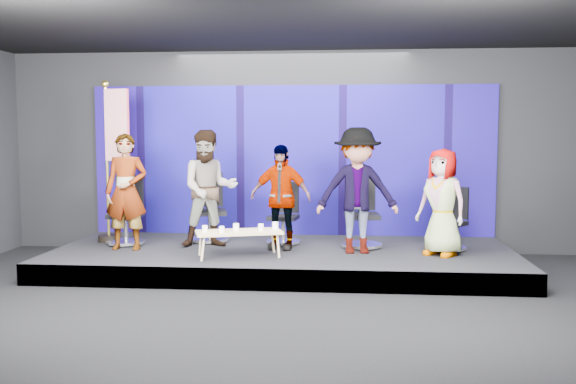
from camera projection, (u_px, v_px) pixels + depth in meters
The scene contains 21 objects.
ground at pixel (262, 313), 7.43m from camera, with size 10.00×10.00×0.00m, color black.
room_walls at pixel (261, 102), 7.20m from camera, with size 10.02×8.02×3.51m.
riser at pixel (283, 258), 9.89m from camera, with size 7.00×3.00×0.30m, color black.
backdrop at pixel (291, 160), 11.20m from camera, with size 7.00×0.08×2.60m, color #180863.
chair_a at pixel (127, 222), 10.28m from camera, with size 0.63×0.63×1.10m.
panelist_a at pixel (126, 192), 9.74m from camera, with size 0.65×0.42×1.77m, color black.
chair_b at pixel (210, 219), 10.53m from camera, with size 0.78×0.78×1.13m.
panelist_b at pixel (209, 189), 9.98m from camera, with size 0.89×0.69×1.83m, color black.
chair_c at pixel (284, 223), 10.33m from camera, with size 0.63×0.63×0.99m.
panelist_c at pixel (280, 197), 9.79m from camera, with size 0.94×0.39×1.60m, color black.
chair_d at pixel (362, 223), 10.01m from camera, with size 0.71×0.71×1.15m.
panelist_d at pixel (357, 191), 9.47m from camera, with size 1.20×0.69×1.86m, color black.
chair_e at pixel (450, 229), 9.76m from camera, with size 0.76×0.76×0.96m.
panelist_e at pixel (442, 202), 9.28m from camera, with size 0.76×0.49×1.55m, color black.
coffee_table at pixel (239, 233), 9.21m from camera, with size 1.32×0.86×0.38m.
mug_a at pixel (205, 228), 9.13m from camera, with size 0.08×0.08×0.09m, color white.
mug_b at pixel (222, 229), 9.05m from camera, with size 0.08×0.08×0.09m, color white.
mug_c at pixel (236, 227), 9.26m from camera, with size 0.08×0.08×0.10m, color white.
mug_d at pixel (261, 227), 9.27m from camera, with size 0.08×0.08×0.09m, color white.
mug_e at pixel (275, 226), 9.37m from camera, with size 0.09×0.09×0.11m, color white.
flag_stand at pixel (113, 157), 10.35m from camera, with size 0.59×0.35×2.62m.
Camera 1 is at (0.95, -7.21, 2.08)m, focal length 40.00 mm.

